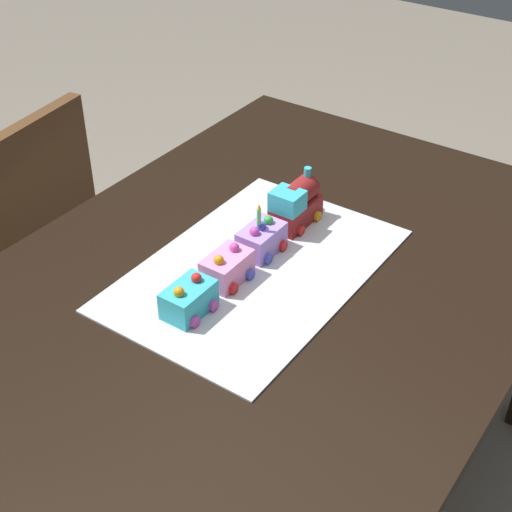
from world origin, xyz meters
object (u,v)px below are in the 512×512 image
Objects in this scene: chair at (15,245)px; cake_locomotive at (295,204)px; dining_table at (272,313)px; birthday_candle at (259,214)px; cake_car_tanker_turquoise at (189,299)px; cake_car_caboose_lavender at (261,239)px; cake_car_hopper_bubblegum at (227,268)px.

cake_locomotive is at bearing 95.37° from chair.
birthday_candle is (-0.03, -0.06, 0.21)m from dining_table.
cake_car_caboose_lavender is at bearing 180.00° from cake_car_tanker_turquoise.
cake_locomotive reaches higher than cake_car_hopper_bubblegum.
chair and cake_locomotive have the same top height.
cake_locomotive reaches higher than dining_table.
cake_locomotive reaches higher than cake_car_caboose_lavender.
dining_table is at bearing 164.01° from cake_car_tanker_turquoise.
chair is 0.83m from cake_car_caboose_lavender.
cake_locomotive is at bearing 180.00° from cake_car_hopper_bubblegum.
cake_car_caboose_lavender is (-0.05, 0.78, 0.30)m from chair.
dining_table is 0.24m from cake_locomotive.
cake_car_tanker_turquoise is at bearing 0.00° from cake_car_caboose_lavender.
dining_table is 14.00× the size of cake_car_tanker_turquoise.
chair is at bearing -89.63° from dining_table.
chair is at bearing -77.26° from cake_locomotive.
birthday_candle reaches higher than cake_car_caboose_lavender.
cake_car_hopper_bubblegum is at bearing -0.00° from birthday_candle.
cake_car_tanker_turquoise is (0.19, -0.06, 0.14)m from dining_table.
dining_table is at bearing 18.11° from cake_locomotive.
cake_locomotive is at bearing -161.89° from dining_table.
dining_table is 0.17m from cake_car_hopper_bubblegum.
birthday_candle is at bearing 85.38° from chair.
cake_car_caboose_lavender is (-0.04, -0.06, 0.14)m from dining_table.
dining_table is 0.85m from chair.
birthday_candle reaches higher than cake_car_hopper_bubblegum.
cake_locomotive is 1.40× the size of cake_car_caboose_lavender.
birthday_candle is (-0.11, 0.00, 0.07)m from cake_car_hopper_bubblegum.
cake_car_caboose_lavender is 0.12m from cake_car_hopper_bubblegum.
cake_car_hopper_bubblegum is (0.25, -0.00, -0.02)m from cake_locomotive.
cake_car_hopper_bubblegum and cake_car_tanker_turquoise have the same top height.
cake_car_caboose_lavender is at bearing -0.00° from cake_locomotive.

